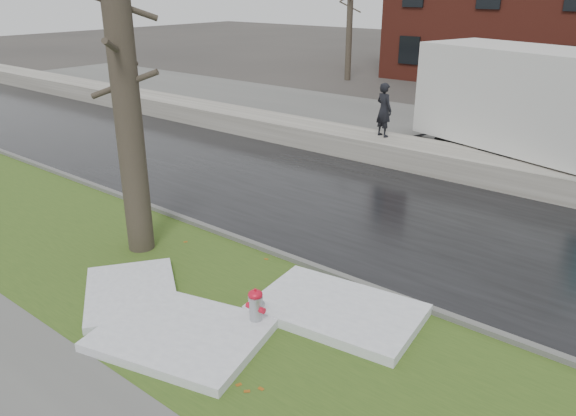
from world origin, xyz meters
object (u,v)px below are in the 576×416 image
Objects in this scene: tree at (125,88)px; box_truck at (553,113)px; worker at (384,110)px; fire_hydrant at (256,307)px.

box_truck is (5.31, 10.65, -1.55)m from tree.
box_truck is 4.99m from worker.
fire_hydrant is at bearing 128.06° from worker.
tree is 9.61m from worker.
box_truck is (1.28, 11.36, 1.53)m from fire_hydrant.
worker reaches higher than fire_hydrant.
fire_hydrant is at bearing -9.98° from tree.
worker is (-4.82, -1.24, -0.34)m from box_truck.
tree is (-4.03, 0.71, 3.08)m from fire_hydrant.
worker is (-3.54, 10.12, 1.19)m from fire_hydrant.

